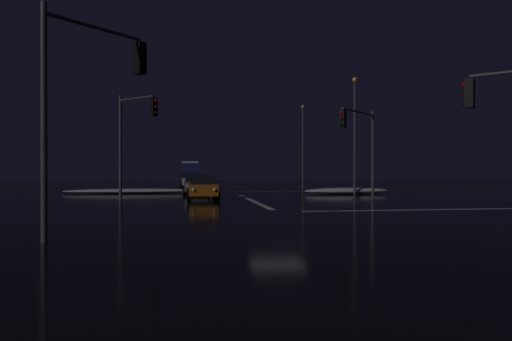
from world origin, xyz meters
name	(u,v)px	position (x,y,z in m)	size (l,w,h in m)	color
ground	(277,213)	(0.00, 0.00, -0.05)	(120.00, 120.00, 0.10)	black
stop_line_north	(253,201)	(0.00, 7.74, 0.00)	(0.35, 13.22, 0.01)	white
centre_line_ns	(233,192)	(0.00, 19.34, 0.00)	(22.00, 0.15, 0.01)	yellow
crosswalk_bar_east	(432,210)	(7.84, 0.00, 0.00)	(13.22, 0.40, 0.01)	white
snow_bank_left_curb	(131,191)	(-8.54, 18.00, 0.19)	(10.72, 1.50, 0.39)	white
snow_bank_right_curb	(347,191)	(8.54, 14.36, 0.25)	(6.90, 1.50, 0.51)	white
sedan_orange	(203,187)	(-3.07, 9.65, 0.80)	(2.02, 4.33, 1.57)	#C66014
sedan_gray	(196,184)	(-3.35, 16.21, 0.80)	(2.02, 4.33, 1.57)	slate
sedan_black	(195,182)	(-3.20, 22.77, 0.80)	(2.02, 4.33, 1.57)	black
sedan_silver	(191,180)	(-3.52, 29.29, 0.80)	(2.02, 4.33, 1.57)	#B7B7BC
sedan_green	(189,179)	(-3.62, 35.59, 0.80)	(2.02, 4.33, 1.57)	#14512D
sedan_red	(190,178)	(-3.33, 41.72, 0.80)	(2.02, 4.33, 1.57)	maroon
box_truck	(190,171)	(-3.24, 48.94, 1.71)	(2.68, 8.28, 3.08)	navy
traffic_signal_nw	(134,129)	(-7.25, 7.25, 4.41)	(2.45, 2.45, 6.51)	#4C4C51
traffic_signal_ne	(360,136)	(6.72, 6.72, 4.10)	(3.53, 3.53, 5.89)	#4C4C51
traffic_signal_sw	(88,86)	(-7.17, -7.17, 4.50)	(2.68, 2.68, 6.61)	#4C4C51
streetlamp_right_far	(303,140)	(8.84, 29.34, 5.23)	(0.44, 0.44, 9.08)	#424247
streetlamp_right_near	(355,127)	(8.84, 13.34, 5.26)	(0.44, 0.44, 9.13)	#424247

